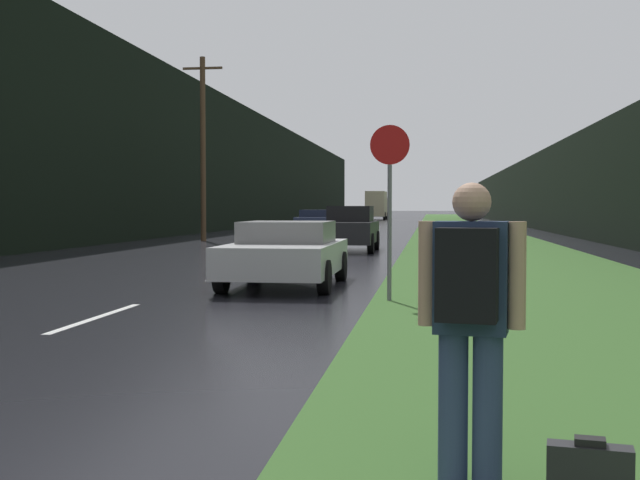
# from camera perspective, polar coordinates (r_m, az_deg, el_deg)

# --- Properties ---
(grass_verge) EXTENTS (6.00, 240.00, 0.02)m
(grass_verge) POSITION_cam_1_polar(r_m,az_deg,el_deg) (42.95, 10.61, 0.30)
(grass_verge) COLOR #386028
(grass_verge) RESTS_ON ground_plane
(lane_stripe_b) EXTENTS (0.12, 3.00, 0.01)m
(lane_stripe_b) POSITION_cam_1_polar(r_m,az_deg,el_deg) (11.54, -15.57, -5.33)
(lane_stripe_b) COLOR silver
(lane_stripe_b) RESTS_ON ground_plane
(lane_stripe_c) EXTENTS (0.12, 3.00, 0.01)m
(lane_stripe_c) POSITION_cam_1_polar(r_m,az_deg,el_deg) (18.14, -6.74, -2.48)
(lane_stripe_c) COLOR silver
(lane_stripe_c) RESTS_ON ground_plane
(lane_stripe_d) EXTENTS (0.12, 3.00, 0.01)m
(lane_stripe_d) POSITION_cam_1_polar(r_m,az_deg,el_deg) (24.96, -2.68, -1.14)
(lane_stripe_d) COLOR silver
(lane_stripe_d) RESTS_ON ground_plane
(lane_stripe_e) EXTENTS (0.12, 3.00, 0.01)m
(lane_stripe_e) POSITION_cam_1_polar(r_m,az_deg,el_deg) (31.86, -0.37, -0.38)
(lane_stripe_e) COLOR silver
(lane_stripe_e) RESTS_ON ground_plane
(lane_stripe_f) EXTENTS (0.12, 3.00, 0.01)m
(lane_stripe_f) POSITION_cam_1_polar(r_m,az_deg,el_deg) (38.79, 1.11, 0.12)
(lane_stripe_f) COLOR silver
(lane_stripe_f) RESTS_ON ground_plane
(treeline_far_side) EXTENTS (2.00, 140.00, 8.76)m
(treeline_far_side) POSITION_cam_1_polar(r_m,az_deg,el_deg) (54.82, -7.16, 5.33)
(treeline_far_side) COLOR black
(treeline_far_side) RESTS_ON ground_plane
(treeline_near_side) EXTENTS (2.00, 140.00, 5.19)m
(treeline_near_side) POSITION_cam_1_polar(r_m,az_deg,el_deg) (53.49, 16.57, 3.42)
(treeline_near_side) COLOR black
(treeline_near_side) RESTS_ON ground_plane
(utility_pole_far) EXTENTS (1.80, 0.24, 8.21)m
(utility_pole_far) POSITION_cam_1_polar(r_m,az_deg,el_deg) (36.45, -8.32, 6.61)
(utility_pole_far) COLOR #4C3823
(utility_pole_far) RESTS_ON ground_plane
(stop_sign) EXTENTS (0.64, 0.07, 2.85)m
(stop_sign) POSITION_cam_1_polar(r_m,az_deg,el_deg) (12.94, 4.98, 3.17)
(stop_sign) COLOR slate
(stop_sign) RESTS_ON ground_plane
(hitchhiker_with_backpack) EXTENTS (0.57, 0.45, 1.66)m
(hitchhiker_with_backpack) POSITION_cam_1_polar(r_m,az_deg,el_deg) (4.40, 10.63, -5.17)
(hitchhiker_with_backpack) COLOR navy
(hitchhiker_with_backpack) RESTS_ON ground_plane
(suitcase) EXTENTS (0.45, 0.21, 0.33)m
(suitcase) POSITION_cam_1_polar(r_m,az_deg,el_deg) (4.56, 18.62, -15.37)
(suitcase) COLOR #232326
(suitcase) RESTS_ON ground_plane
(car_passing_near) EXTENTS (2.05, 4.24, 1.25)m
(car_passing_near) POSITION_cam_1_polar(r_m,az_deg,el_deg) (15.44, -2.42, -0.92)
(car_passing_near) COLOR #BCBCBC
(car_passing_near) RESTS_ON ground_plane
(car_passing_far) EXTENTS (1.83, 4.31, 1.56)m
(car_passing_far) POSITION_cam_1_polar(r_m,az_deg,el_deg) (27.68, 2.16, 0.81)
(car_passing_far) COLOR black
(car_passing_far) RESTS_ON ground_plane
(car_oncoming) EXTENTS (1.92, 4.76, 1.37)m
(car_oncoming) POSITION_cam_1_polar(r_m,az_deg,el_deg) (44.98, -0.27, 1.32)
(car_oncoming) COLOR #2D3856
(car_oncoming) RESTS_ON ground_plane
(delivery_truck) EXTENTS (2.39, 8.42, 3.33)m
(delivery_truck) POSITION_cam_1_polar(r_m,az_deg,el_deg) (95.59, 4.06, 2.51)
(delivery_truck) COLOR #6E684F
(delivery_truck) RESTS_ON ground_plane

